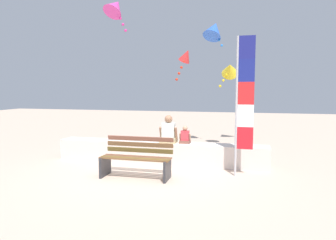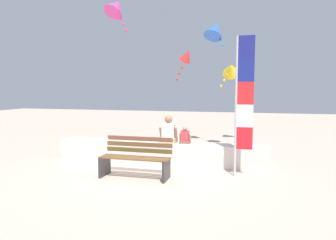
{
  "view_description": "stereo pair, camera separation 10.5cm",
  "coord_description": "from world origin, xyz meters",
  "px_view_note": "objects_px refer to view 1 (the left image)",
  "views": [
    {
      "loc": [
        2.26,
        -6.73,
        1.97
      ],
      "look_at": [
        0.23,
        1.19,
        1.15
      ],
      "focal_mm": 33.5,
      "sensor_mm": 36.0,
      "label": 1
    },
    {
      "loc": [
        2.36,
        -6.7,
        1.97
      ],
      "look_at": [
        0.23,
        1.19,
        1.15
      ],
      "focal_mm": 33.5,
      "sensor_mm": 36.0,
      "label": 2
    }
  ],
  "objects_px": {
    "person_adult": "(169,132)",
    "kite_blue": "(214,30)",
    "kite_yellow": "(230,69)",
    "park_bench": "(137,159)",
    "kite_magenta": "(115,7)",
    "person_child": "(185,136)",
    "flag_banner": "(243,98)",
    "kite_red": "(186,56)"
  },
  "relations": [
    {
      "from": "flag_banner",
      "to": "kite_yellow",
      "type": "bearing_deg",
      "value": 98.49
    },
    {
      "from": "kite_yellow",
      "to": "kite_blue",
      "type": "bearing_deg",
      "value": 147.19
    },
    {
      "from": "flag_banner",
      "to": "person_adult",
      "type": "bearing_deg",
      "value": 157.01
    },
    {
      "from": "person_child",
      "to": "flag_banner",
      "type": "relative_size",
      "value": 0.15
    },
    {
      "from": "park_bench",
      "to": "person_child",
      "type": "bearing_deg",
      "value": 60.85
    },
    {
      "from": "person_adult",
      "to": "kite_blue",
      "type": "bearing_deg",
      "value": 72.62
    },
    {
      "from": "person_child",
      "to": "kite_magenta",
      "type": "distance_m",
      "value": 4.37
    },
    {
      "from": "kite_blue",
      "to": "park_bench",
      "type": "bearing_deg",
      "value": -106.27
    },
    {
      "from": "park_bench",
      "to": "kite_magenta",
      "type": "height_order",
      "value": "kite_magenta"
    },
    {
      "from": "kite_red",
      "to": "kite_yellow",
      "type": "bearing_deg",
      "value": 35.64
    },
    {
      "from": "park_bench",
      "to": "person_adult",
      "type": "bearing_deg",
      "value": 75.87
    },
    {
      "from": "kite_magenta",
      "to": "kite_blue",
      "type": "distance_m",
      "value": 3.31
    },
    {
      "from": "person_child",
      "to": "flag_banner",
      "type": "xyz_separation_m",
      "value": [
        1.45,
        -0.8,
        1.03
      ]
    },
    {
      "from": "person_adult",
      "to": "park_bench",
      "type": "bearing_deg",
      "value": -104.13
    },
    {
      "from": "kite_magenta",
      "to": "kite_blue",
      "type": "height_order",
      "value": "kite_magenta"
    },
    {
      "from": "kite_magenta",
      "to": "kite_yellow",
      "type": "relative_size",
      "value": 1.21
    },
    {
      "from": "park_bench",
      "to": "person_child",
      "type": "xyz_separation_m",
      "value": [
        0.81,
        1.45,
        0.32
      ]
    },
    {
      "from": "flag_banner",
      "to": "kite_red",
      "type": "distance_m",
      "value": 3.1
    },
    {
      "from": "kite_blue",
      "to": "flag_banner",
      "type": "bearing_deg",
      "value": -73.64
    },
    {
      "from": "park_bench",
      "to": "kite_yellow",
      "type": "xyz_separation_m",
      "value": [
        1.79,
        3.82,
        2.18
      ]
    },
    {
      "from": "kite_magenta",
      "to": "kite_yellow",
      "type": "distance_m",
      "value": 4.0
    },
    {
      "from": "person_child",
      "to": "kite_red",
      "type": "xyz_separation_m",
      "value": [
        -0.28,
        1.47,
        2.21
      ]
    },
    {
      "from": "kite_yellow",
      "to": "kite_blue",
      "type": "xyz_separation_m",
      "value": [
        -0.57,
        0.36,
        1.33
      ]
    },
    {
      "from": "person_child",
      "to": "flag_banner",
      "type": "distance_m",
      "value": 1.95
    },
    {
      "from": "kite_red",
      "to": "kite_magenta",
      "type": "bearing_deg",
      "value": -163.32
    },
    {
      "from": "person_child",
      "to": "kite_yellow",
      "type": "height_order",
      "value": "kite_yellow"
    },
    {
      "from": "kite_magenta",
      "to": "person_child",
      "type": "bearing_deg",
      "value": -20.88
    },
    {
      "from": "person_child",
      "to": "kite_magenta",
      "type": "height_order",
      "value": "kite_magenta"
    },
    {
      "from": "park_bench",
      "to": "kite_yellow",
      "type": "relative_size",
      "value": 1.72
    },
    {
      "from": "person_adult",
      "to": "kite_yellow",
      "type": "distance_m",
      "value": 3.28
    },
    {
      "from": "park_bench",
      "to": "kite_red",
      "type": "xyz_separation_m",
      "value": [
        0.53,
        2.92,
        2.53
      ]
    },
    {
      "from": "kite_red",
      "to": "kite_blue",
      "type": "xyz_separation_m",
      "value": [
        0.69,
        1.27,
        0.97
      ]
    },
    {
      "from": "person_adult",
      "to": "kite_blue",
      "type": "relative_size",
      "value": 0.74
    },
    {
      "from": "park_bench",
      "to": "kite_red",
      "type": "height_order",
      "value": "kite_red"
    },
    {
      "from": "kite_magenta",
      "to": "person_adult",
      "type": "bearing_deg",
      "value": -25.36
    },
    {
      "from": "kite_yellow",
      "to": "kite_blue",
      "type": "height_order",
      "value": "kite_blue"
    },
    {
      "from": "person_adult",
      "to": "kite_yellow",
      "type": "height_order",
      "value": "kite_yellow"
    },
    {
      "from": "kite_red",
      "to": "kite_yellow",
      "type": "relative_size",
      "value": 1.1
    },
    {
      "from": "kite_red",
      "to": "kite_blue",
      "type": "height_order",
      "value": "kite_blue"
    },
    {
      "from": "kite_blue",
      "to": "kite_yellow",
      "type": "bearing_deg",
      "value": -32.81
    },
    {
      "from": "person_child",
      "to": "kite_red",
      "type": "bearing_deg",
      "value": 100.82
    },
    {
      "from": "park_bench",
      "to": "person_child",
      "type": "distance_m",
      "value": 1.69
    }
  ]
}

